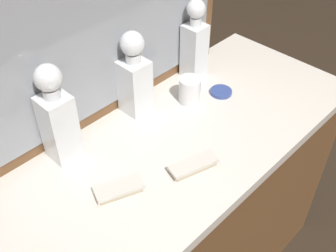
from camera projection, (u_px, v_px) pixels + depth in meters
The scene contains 9 objects.
dresser at pixel (168, 227), 1.53m from camera, with size 1.40×0.55×0.84m.
dresser_mirror at pixel (101, 6), 1.15m from camera, with size 0.98×0.03×0.73m.
crystal_decanter_far_left at pixel (135, 81), 1.31m from camera, with size 0.08×0.08×0.29m.
crystal_decanter_center at pixel (58, 122), 1.15m from camera, with size 0.08×0.08×0.31m.
crystal_decanter_far_right at pixel (194, 47), 1.47m from camera, with size 0.07×0.07×0.29m.
crystal_tumbler_far_right at pixel (190, 91), 1.40m from camera, with size 0.07×0.07×0.09m.
silver_brush_far_right at pixel (119, 189), 1.11m from camera, with size 0.14×0.10×0.02m.
silver_brush_center at pixel (193, 165), 1.18m from camera, with size 0.15×0.09×0.02m.
porcelain_dish at pixel (221, 92), 1.45m from camera, with size 0.08×0.08×0.01m.
Camera 1 is at (-0.65, -0.63, 1.72)m, focal length 44.36 mm.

